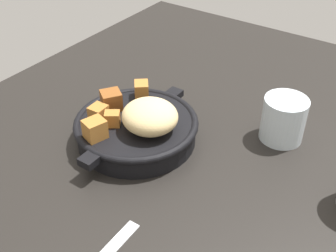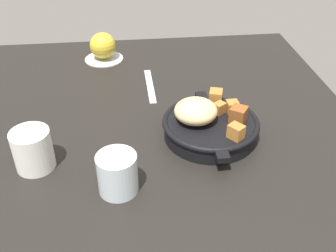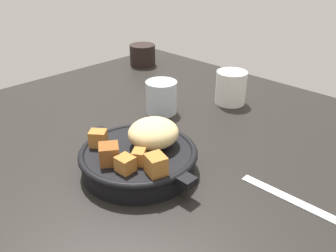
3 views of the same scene
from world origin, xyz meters
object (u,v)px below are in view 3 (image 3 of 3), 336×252
Objects in this scene: water_glass_short at (161,97)px; cast_iron_skillet at (140,154)px; butter_knife at (293,199)px; coffee_mug_dark at (143,55)px; white_creamer_pitcher at (231,88)px.

cast_iron_skillet is at bearing -53.27° from water_glass_short.
butter_knife is 72.26cm from coffee_mug_dark.
butter_knife is at bearing 25.42° from cast_iron_skillet.
white_creamer_pitcher reaches higher than butter_knife.
cast_iron_skillet is 3.28× the size of water_glass_short.
water_glass_short is (-13.98, 18.73, 0.69)cm from cast_iron_skillet.
coffee_mug_dark reaches higher than butter_knife.
white_creamer_pitcher reaches higher than water_glass_short.
coffee_mug_dark is (-66.22, 28.77, 3.00)cm from butter_knife.
coffee_mug_dark is 1.01× the size of white_creamer_pitcher.
white_creamer_pitcher is 17.33cm from water_glass_short.
butter_knife is 2.32× the size of water_glass_short.
butter_knife is 2.18× the size of white_creamer_pitcher.
cast_iron_skillet is at bearing -155.45° from butter_knife.
cast_iron_skillet reaches higher than water_glass_short.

